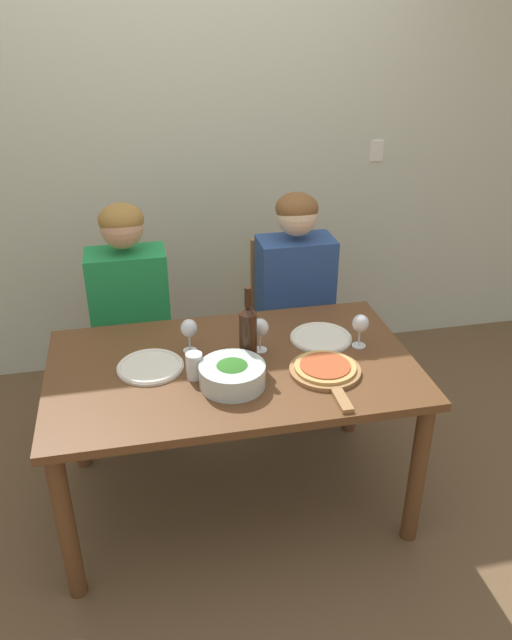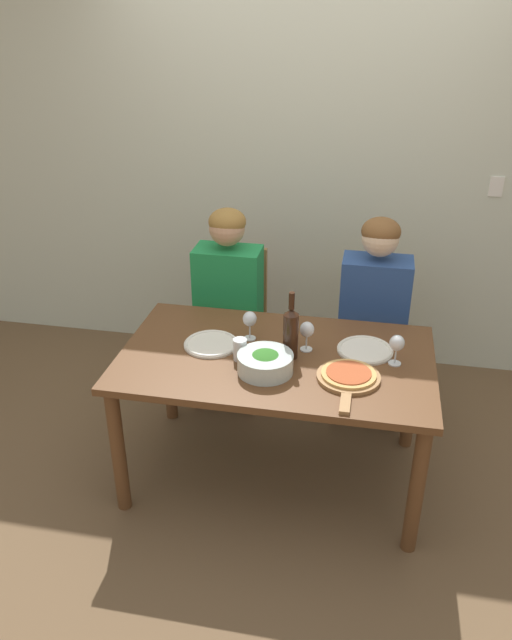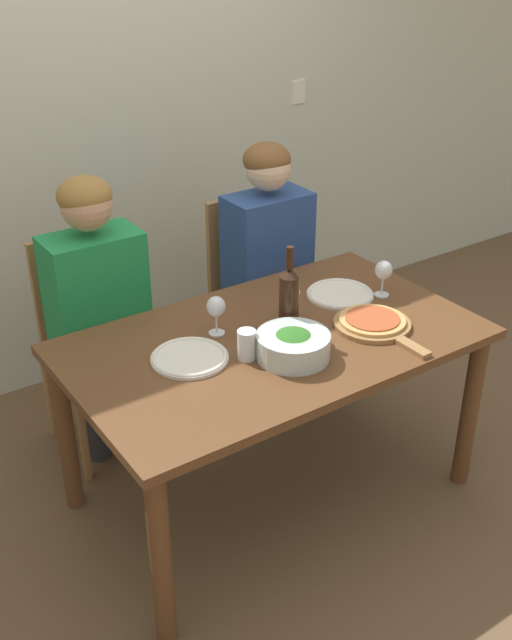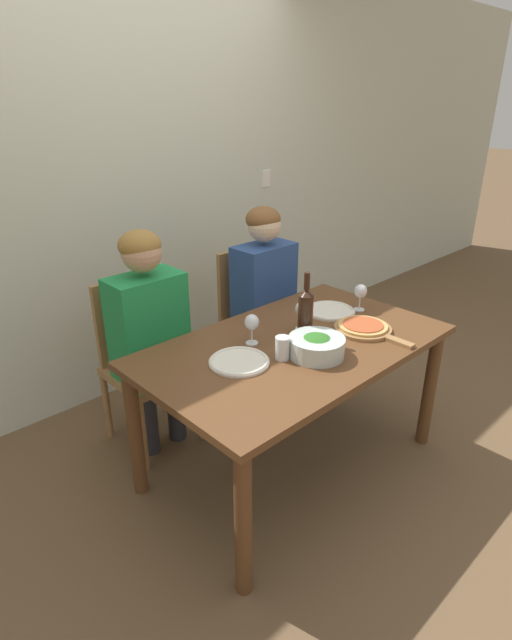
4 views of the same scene
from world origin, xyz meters
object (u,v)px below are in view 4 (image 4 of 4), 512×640
(chair_left, at_px, (142,357))
(pizza_on_board, at_px, (364,328))
(wine_bottle, at_px, (306,313))
(wine_glass_left, at_px, (252,324))
(chair_right, at_px, (253,316))
(dinner_plate_right, at_px, (330,311))
(water_tumbler, at_px, (282,348))
(wine_glass_right, at_px, (361,292))
(broccoli_bowl, at_px, (317,346))
(person_woman, at_px, (150,324))
(wine_glass_centre, at_px, (302,310))
(dinner_plate_left, at_px, (239,361))
(person_man, at_px, (266,285))

(chair_left, height_order, pizza_on_board, chair_left)
(wine_bottle, relative_size, pizza_on_board, 0.79)
(chair_left, xyz_separation_m, wine_glass_left, (0.24, -0.63, 0.33))
(chair_right, bearing_deg, dinner_plate_right, -92.65)
(chair_left, height_order, water_tumbler, chair_left)
(chair_right, relative_size, water_tumbler, 8.60)
(wine_glass_left, distance_m, water_tumbler, 0.21)
(wine_glass_left, xyz_separation_m, wine_glass_right, (0.71, -0.11, 0.00))
(broccoli_bowl, bearing_deg, wine_glass_right, 17.32)
(chair_left, relative_size, person_woman, 0.76)
(wine_bottle, bearing_deg, wine_glass_centre, 51.84)
(wine_bottle, height_order, pizza_on_board, wine_bottle)
(broccoli_bowl, bearing_deg, dinner_plate_right, 31.66)
(wine_glass_left, bearing_deg, person_woman, 114.68)
(pizza_on_board, distance_m, wine_glass_left, 0.59)
(chair_right, height_order, wine_glass_right, chair_right)
(water_tumbler, bearing_deg, pizza_on_board, -8.89)
(wine_glass_right, bearing_deg, wine_bottle, -175.98)
(wine_bottle, relative_size, wine_glass_left, 2.24)
(dinner_plate_left, bearing_deg, wine_bottle, -5.56)
(broccoli_bowl, xyz_separation_m, wine_glass_left, (-0.13, 0.29, 0.06))
(chair_left, bearing_deg, chair_right, 0.00)
(pizza_on_board, bearing_deg, water_tumbler, 171.11)
(dinner_plate_left, relative_size, dinner_plate_right, 1.00)
(person_woman, height_order, dinner_plate_left, person_woman)
(wine_glass_left, bearing_deg, wine_glass_right, -8.50)
(person_woman, bearing_deg, dinner_plate_right, -33.34)
(person_woman, height_order, pizza_on_board, person_woman)
(person_man, xyz_separation_m, water_tumbler, (-0.61, -0.72, 0.04))
(wine_bottle, bearing_deg, wine_glass_right, 4.02)
(person_woman, distance_m, wine_bottle, 0.81)
(wine_glass_centre, bearing_deg, chair_left, 127.69)
(person_woman, xyz_separation_m, dinner_plate_left, (0.06, -0.62, -0.00))
(person_man, xyz_separation_m, wine_glass_centre, (-0.31, -0.57, 0.10))
(person_man, bearing_deg, person_woman, 180.00)
(wine_bottle, relative_size, water_tumbler, 3.15)
(chair_right, xyz_separation_m, wine_bottle, (-0.38, -0.77, 0.36))
(wine_bottle, bearing_deg, pizza_on_board, -26.74)
(person_woman, xyz_separation_m, wine_glass_right, (0.95, -0.62, 0.10))
(person_man, relative_size, dinner_plate_left, 4.52)
(pizza_on_board, relative_size, wine_glass_right, 2.83)
(person_man, height_order, wine_glass_left, person_man)
(broccoli_bowl, bearing_deg, pizza_on_board, 0.53)
(chair_left, distance_m, water_tumbler, 0.91)
(wine_glass_centre, bearing_deg, dinner_plate_right, 7.96)
(broccoli_bowl, height_order, dinner_plate_left, broccoli_bowl)
(person_man, xyz_separation_m, dinner_plate_right, (-0.03, -0.53, -0.00))
(dinner_plate_left, xyz_separation_m, wine_glass_left, (0.17, 0.10, 0.10))
(wine_glass_left, bearing_deg, wine_bottle, -32.21)
(dinner_plate_left, bearing_deg, person_man, 38.61)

